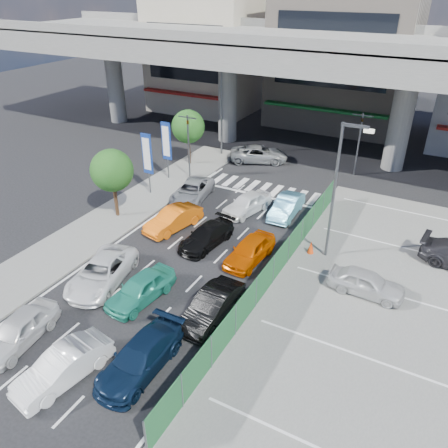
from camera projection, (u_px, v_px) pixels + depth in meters
The scene contains 30 objects.
ground at pixel (169, 275), 24.05m from camera, with size 120.00×120.00×0.00m, color black.
parking_lot at pixel (382, 317), 21.03m from camera, with size 12.00×28.00×0.06m, color slate.
sidewalk_left at pixel (118, 216), 29.97m from camera, with size 4.00×30.00×0.12m, color slate.
fence_run at pixel (266, 280), 22.19m from camera, with size 0.16×22.00×1.80m, color #1E582D, non-canonical shape.
expressway at pixel (312, 54), 36.62m from camera, with size 64.00×14.00×10.75m.
building_west at pixel (207, 53), 51.98m from camera, with size 12.00×10.90×13.00m.
building_center at pixel (344, 53), 45.66m from camera, with size 14.00×10.90×15.00m.
traffic_light_left at pixel (188, 131), 33.87m from camera, with size 1.60×1.24×5.20m.
traffic_light_right at pixel (361, 129), 34.42m from camera, with size 1.60×1.24×5.20m.
street_lamp_right at pixel (339, 182), 23.35m from camera, with size 1.65×0.22×8.00m.
street_lamp_left at pixel (223, 103), 38.12m from camera, with size 1.65×0.22×8.00m.
signboard_near at pixel (147, 156), 31.64m from camera, with size 0.80×0.14×4.70m.
signboard_far at pixel (166, 143), 34.11m from camera, with size 0.80×0.14×4.70m.
tree_near at pixel (112, 171), 28.34m from camera, with size 2.80×2.80×4.80m.
tree_far at pixel (188, 127), 36.72m from camera, with size 2.80×2.80×4.80m.
van_white_back_left at pixel (19, 330), 19.34m from camera, with size 1.61×4.01×1.37m, color silver.
hatch_white_back_mid at pixel (63, 367), 17.52m from camera, with size 1.44×4.13×1.36m, color white.
minivan_navy_back at pixel (140, 357), 17.97m from camera, with size 1.86×4.58×1.33m, color #0B1A32.
sedan_white_mid_left at pixel (102, 272), 23.13m from camera, with size 2.29×4.97×1.38m, color white.
taxi_teal_mid at pixel (141, 288), 21.92m from camera, with size 1.63×4.05×1.38m, color teal.
hatch_black_mid_right at pixel (212, 306), 20.75m from camera, with size 1.46×4.19×1.38m, color black.
taxi_orange_left at pixel (173, 219), 28.23m from camera, with size 1.46×4.19×1.38m, color orange.
sedan_black_mid at pixel (207, 236), 26.53m from camera, with size 1.72×4.22×1.23m, color black.
taxi_orange_right at pixel (250, 250), 25.00m from camera, with size 1.63×4.05×1.38m, color #CD4D00.
wagon_silver_front_left at pixel (192, 191), 32.04m from camera, with size 2.17×4.70×1.31m, color #9B9DA2.
sedan_white_front_mid at pixel (247, 203), 30.20m from camera, with size 1.63×4.05×1.38m, color white.
kei_truck_front_right at pixel (287, 206), 29.84m from camera, with size 1.41×4.05×1.34m, color #6AC0E9.
crossing_wagon_silver at pixel (259, 154), 38.65m from camera, with size 2.33×5.06×1.41m, color #94979A.
parked_sedan_white at pixel (366, 283), 22.30m from camera, with size 1.54×3.82×1.30m, color silver.
traffic_cone at pixel (311, 247), 25.74m from camera, with size 0.40×0.40×0.77m, color #E73F0C.
Camera 1 is at (11.92, -15.79, 14.29)m, focal length 35.00 mm.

